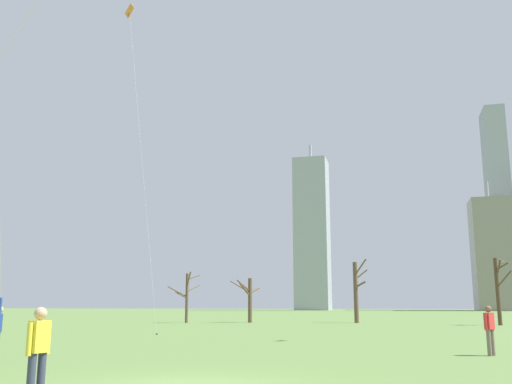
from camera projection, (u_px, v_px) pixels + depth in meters
name	position (u px, v px, depth m)	size (l,w,h in m)	color
bystander_far_off_by_trees	(490.00, 328.00, 18.79)	(0.36, 0.43, 1.62)	#726656
bystander_strolling_midfield	(38.00, 349.00, 9.73)	(0.26, 0.50, 1.62)	#33384C
distant_kite_high_overhead_orange	(131.00, 28.00, 37.50)	(4.03, 2.02, 21.59)	orange
bare_tree_leftmost	(249.00, 297.00, 52.93)	(2.44, 3.09, 4.06)	brown
bare_tree_left_of_center	(498.00, 288.00, 46.19)	(1.26, 2.24, 5.42)	#4C3828
bare_tree_center	(187.00, 295.00, 52.12)	(2.49, 2.71, 4.62)	brown
bare_tree_right_of_center	(356.00, 291.00, 52.07)	(1.40, 1.70, 5.77)	brown
skyline_mid_tower_right	(492.00, 254.00, 148.01)	(9.64, 10.77, 33.92)	gray
skyline_tall_tower	(499.00, 207.00, 162.71)	(5.55, 11.39, 58.14)	#9EA3AD
skyline_slender_spire	(312.00, 233.00, 164.91)	(9.60, 9.61, 48.53)	#9EA3AD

